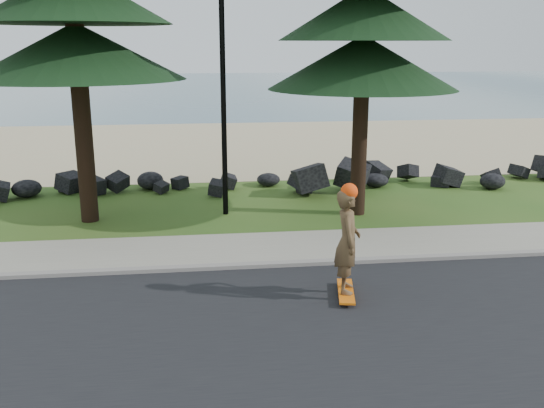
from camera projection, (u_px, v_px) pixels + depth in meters
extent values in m
plane|color=#2C541A|center=(233.00, 254.00, 13.15)|extent=(160.00, 160.00, 0.00)
cube|color=black|center=(251.00, 357.00, 8.84)|extent=(160.00, 7.00, 0.02)
cube|color=gray|center=(236.00, 266.00, 12.28)|extent=(160.00, 0.20, 0.10)
cube|color=gray|center=(232.00, 249.00, 13.33)|extent=(160.00, 2.00, 0.08)
cube|color=tan|center=(213.00, 145.00, 27.05)|extent=(160.00, 15.00, 0.01)
cube|color=#3B6172|center=(203.00, 87.00, 62.05)|extent=(160.00, 58.00, 0.01)
cylinder|color=black|center=(223.00, 61.00, 15.19)|extent=(0.14, 0.14, 8.00)
cube|color=orange|center=(346.00, 291.00, 10.91)|extent=(0.48, 1.15, 0.04)
imported|color=brown|center=(348.00, 241.00, 10.66)|extent=(0.57, 0.75, 1.87)
sphere|color=#FF430E|center=(349.00, 192.00, 10.43)|extent=(0.30, 0.30, 0.30)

